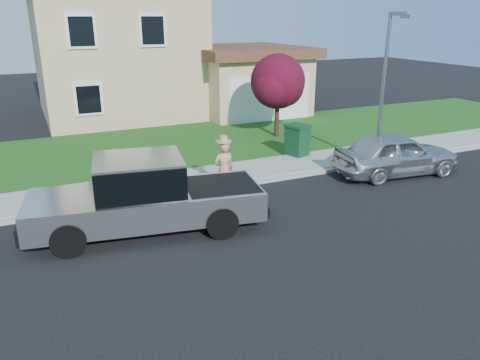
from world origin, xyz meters
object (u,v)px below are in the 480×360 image
(ornamental_tree, at_px, (278,84))
(pickup_truck, at_px, (146,197))
(trash_bin, at_px, (297,140))
(sedan, at_px, (396,154))
(woman, at_px, (224,169))
(street_lamp, at_px, (385,82))

(ornamental_tree, bearing_deg, pickup_truck, -137.74)
(trash_bin, bearing_deg, sedan, -73.72)
(woman, relative_size, ornamental_tree, 0.53)
(woman, height_order, sedan, woman)
(ornamental_tree, bearing_deg, woman, -131.30)
(woman, bearing_deg, street_lamp, -177.29)
(sedan, xyz_separation_m, street_lamp, (0.04, 0.97, 2.33))
(sedan, bearing_deg, woman, 91.63)
(woman, distance_m, sedan, 6.27)
(ornamental_tree, bearing_deg, street_lamp, -76.76)
(sedan, height_order, street_lamp, street_lamp)
(sedan, distance_m, ornamental_tree, 6.60)
(pickup_truck, height_order, street_lamp, street_lamp)
(ornamental_tree, height_order, trash_bin, ornamental_tree)
(pickup_truck, height_order, woman, pickup_truck)
(pickup_truck, height_order, trash_bin, pickup_truck)
(woman, height_order, ornamental_tree, ornamental_tree)
(woman, distance_m, street_lamp, 6.66)
(pickup_truck, distance_m, street_lamp, 9.42)
(trash_bin, distance_m, street_lamp, 3.81)
(sedan, relative_size, trash_bin, 3.68)
(ornamental_tree, distance_m, street_lamp, 5.48)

